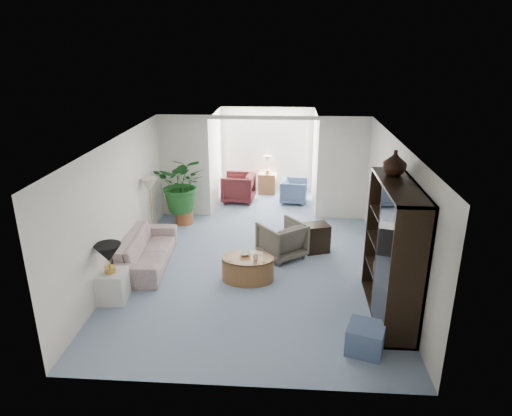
# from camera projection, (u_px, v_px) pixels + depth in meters

# --- Properties ---
(floor) EXTENTS (6.00, 6.00, 0.00)m
(floor) POSITION_uv_depth(u_px,v_px,m) (254.00, 274.00, 8.66)
(floor) COLOR #8697B1
(floor) RESTS_ON ground
(sunroom_floor) EXTENTS (2.60, 2.60, 0.00)m
(sunroom_floor) POSITION_uv_depth(u_px,v_px,m) (265.00, 202.00, 12.51)
(sunroom_floor) COLOR #8697B1
(sunroom_floor) RESTS_ON ground
(back_pier_left) EXTENTS (1.20, 0.12, 2.50)m
(back_pier_left) POSITION_uv_depth(u_px,v_px,m) (185.00, 167.00, 11.17)
(back_pier_left) COLOR white
(back_pier_left) RESTS_ON ground
(back_pier_right) EXTENTS (1.20, 0.12, 2.50)m
(back_pier_right) POSITION_uv_depth(u_px,v_px,m) (343.00, 169.00, 10.92)
(back_pier_right) COLOR white
(back_pier_right) RESTS_ON ground
(back_header) EXTENTS (2.60, 0.12, 0.10)m
(back_header) POSITION_uv_depth(u_px,v_px,m) (263.00, 118.00, 10.64)
(back_header) COLOR white
(back_header) RESTS_ON back_pier_left
(window_pane) EXTENTS (2.20, 0.02, 1.50)m
(window_pane) POSITION_uv_depth(u_px,v_px,m) (267.00, 143.00, 13.04)
(window_pane) COLOR white
(window_blinds) EXTENTS (2.20, 0.02, 1.50)m
(window_blinds) POSITION_uv_depth(u_px,v_px,m) (267.00, 143.00, 13.01)
(window_blinds) COLOR white
(framed_picture) EXTENTS (0.04, 0.50, 0.40)m
(framed_picture) POSITION_uv_depth(u_px,v_px,m) (397.00, 192.00, 7.83)
(framed_picture) COLOR beige
(sofa) EXTENTS (0.94, 2.14, 0.61)m
(sofa) POSITION_uv_depth(u_px,v_px,m) (147.00, 250.00, 8.94)
(sofa) COLOR beige
(sofa) RESTS_ON ground
(end_table) EXTENTS (0.50, 0.50, 0.52)m
(end_table) POSITION_uv_depth(u_px,v_px,m) (112.00, 286.00, 7.70)
(end_table) COLOR white
(end_table) RESTS_ON ground
(table_lamp) EXTENTS (0.44, 0.44, 0.30)m
(table_lamp) POSITION_uv_depth(u_px,v_px,m) (108.00, 253.00, 7.49)
(table_lamp) COLOR black
(table_lamp) RESTS_ON end_table
(floor_lamp) EXTENTS (0.36, 0.36, 0.28)m
(floor_lamp) POSITION_uv_depth(u_px,v_px,m) (149.00, 185.00, 9.77)
(floor_lamp) COLOR beige
(floor_lamp) RESTS_ON ground
(coffee_table) EXTENTS (1.19, 1.19, 0.45)m
(coffee_table) POSITION_uv_depth(u_px,v_px,m) (248.00, 269.00, 8.38)
(coffee_table) COLOR olive
(coffee_table) RESTS_ON ground
(coffee_bowl) EXTENTS (0.25, 0.25, 0.05)m
(coffee_bowl) POSITION_uv_depth(u_px,v_px,m) (245.00, 254.00, 8.39)
(coffee_bowl) COLOR silver
(coffee_bowl) RESTS_ON coffee_table
(coffee_cup) EXTENTS (0.14, 0.14, 0.10)m
(coffee_cup) POSITION_uv_depth(u_px,v_px,m) (256.00, 258.00, 8.18)
(coffee_cup) COLOR beige
(coffee_cup) RESTS_ON coffee_table
(wingback_chair) EXTENTS (1.11, 1.12, 0.73)m
(wingback_chair) POSITION_uv_depth(u_px,v_px,m) (282.00, 240.00, 9.25)
(wingback_chair) COLOR #675D51
(wingback_chair) RESTS_ON ground
(side_table_dark) EXTENTS (0.59, 0.53, 0.59)m
(side_table_dark) POSITION_uv_depth(u_px,v_px,m) (316.00, 238.00, 9.51)
(side_table_dark) COLOR black
(side_table_dark) RESTS_ON ground
(entertainment_cabinet) EXTENTS (0.52, 1.95, 2.16)m
(entertainment_cabinet) POSITION_uv_depth(u_px,v_px,m) (393.00, 252.00, 7.07)
(entertainment_cabinet) COLOR black
(entertainment_cabinet) RESTS_ON ground
(cabinet_urn) EXTENTS (0.37, 0.37, 0.39)m
(cabinet_urn) POSITION_uv_depth(u_px,v_px,m) (395.00, 163.00, 7.10)
(cabinet_urn) COLOR black
(cabinet_urn) RESTS_ON entertainment_cabinet
(ottoman) EXTENTS (0.62, 0.62, 0.40)m
(ottoman) POSITION_uv_depth(u_px,v_px,m) (365.00, 338.00, 6.46)
(ottoman) COLOR slate
(ottoman) RESTS_ON ground
(plant_pot) EXTENTS (0.40, 0.40, 0.32)m
(plant_pot) POSITION_uv_depth(u_px,v_px,m) (184.00, 217.00, 11.00)
(plant_pot) COLOR #99502C
(plant_pot) RESTS_ON ground
(house_plant) EXTENTS (1.21, 1.05, 1.34)m
(house_plant) POSITION_uv_depth(u_px,v_px,m) (182.00, 184.00, 10.72)
(house_plant) COLOR #205D22
(house_plant) RESTS_ON plant_pot
(sunroom_chair_blue) EXTENTS (0.76, 0.74, 0.64)m
(sunroom_chair_blue) POSITION_uv_depth(u_px,v_px,m) (294.00, 191.00, 12.37)
(sunroom_chair_blue) COLOR slate
(sunroom_chair_blue) RESTS_ON ground
(sunroom_chair_maroon) EXTENTS (0.91, 0.89, 0.77)m
(sunroom_chair_maroon) POSITION_uv_depth(u_px,v_px,m) (238.00, 188.00, 12.44)
(sunroom_chair_maroon) COLOR #571D23
(sunroom_chair_maroon) RESTS_ON ground
(sunroom_table) EXTENTS (0.51, 0.41, 0.59)m
(sunroom_table) POSITION_uv_depth(u_px,v_px,m) (267.00, 183.00, 13.13)
(sunroom_table) COLOR olive
(sunroom_table) RESTS_ON ground
(shelf_clutter) EXTENTS (0.30, 1.09, 1.06)m
(shelf_clutter) POSITION_uv_depth(u_px,v_px,m) (393.00, 265.00, 6.87)
(shelf_clutter) COLOR #342F28
(shelf_clutter) RESTS_ON entertainment_cabinet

